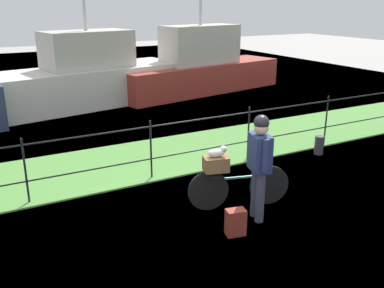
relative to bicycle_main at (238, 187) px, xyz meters
name	(u,v)px	position (x,y,z in m)	size (l,w,h in m)	color
ground_plane	(209,227)	(-0.78, -0.37, -0.36)	(60.00, 60.00, 0.00)	#9E9993
grass_strip	(133,161)	(-0.78, 2.79, -0.34)	(27.00, 2.40, 0.03)	#569342
harbor_water	(55,95)	(-0.78, 10.57, -0.35)	(30.00, 30.00, 0.00)	#426684
iron_fence	(151,145)	(-0.78, 1.78, 0.32)	(18.04, 0.04, 1.16)	black
bicycle_main	(238,187)	(0.00, 0.00, 0.00)	(1.66, 0.53, 0.67)	black
wooden_crate	(216,164)	(-0.37, 0.11, 0.44)	(0.39, 0.27, 0.24)	brown
terrier_dog	(218,152)	(-0.35, 0.10, 0.63)	(0.32, 0.21, 0.18)	silver
cyclist_person	(260,159)	(0.03, -0.48, 0.65)	(0.36, 0.52, 1.68)	#383D51
backpack_on_paving	(236,222)	(-0.54, -0.73, -0.16)	(0.28, 0.18, 0.40)	maroon
mooring_bollard	(319,145)	(3.05, 1.28, -0.15)	(0.20, 0.20, 0.42)	#38383D
moored_boat_mid	(200,68)	(4.16, 8.60, 0.52)	(6.90, 2.93, 4.03)	#9E3328
moored_boat_far	(90,78)	(-0.03, 8.51, 0.52)	(6.50, 3.15, 3.97)	silver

